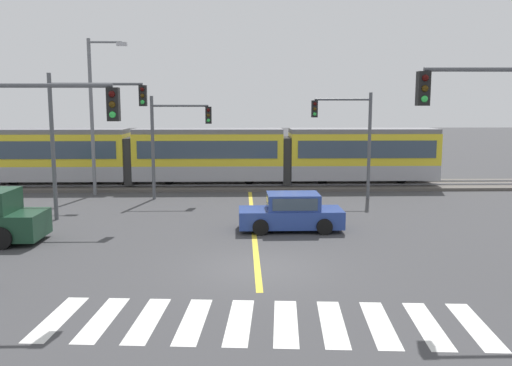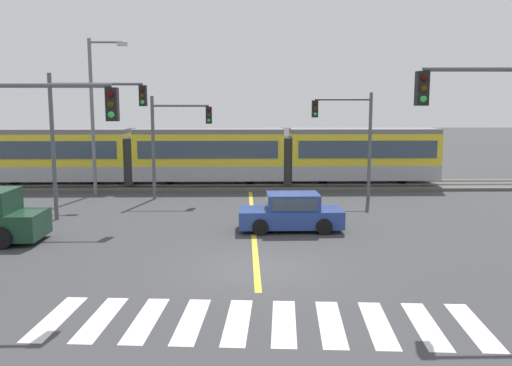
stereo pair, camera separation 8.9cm
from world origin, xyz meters
The scene contains 23 objects.
ground_plane centered at (0.00, 0.00, 0.00)m, with size 200.00×200.00×0.00m, color #3D3D3F.
track_bed centered at (0.00, 16.78, 0.09)m, with size 120.00×4.00×0.18m, color #56514C.
rail_near centered at (0.00, 16.06, 0.23)m, with size 120.00×0.08×0.10m, color #939399.
rail_far centered at (0.00, 17.50, 0.23)m, with size 120.00×0.08×0.10m, color #939399.
light_rail_tram centered at (-2.50, 16.77, 2.05)m, with size 28.00×2.64×3.43m.
crosswalk_stripe_0 centered at (-4.94, -3.89, 0.00)m, with size 0.56×2.80×0.01m, color silver.
crosswalk_stripe_1 centered at (-3.84, -3.97, 0.00)m, with size 0.56×2.80×0.01m, color silver.
crosswalk_stripe_2 centered at (-2.74, -4.05, 0.00)m, with size 0.56×2.80×0.01m, color silver.
crosswalk_stripe_3 centered at (-1.65, -4.13, 0.00)m, with size 0.56×2.80×0.01m, color silver.
crosswalk_stripe_4 centered at (-0.55, -4.21, 0.00)m, with size 0.56×2.80×0.01m, color silver.
crosswalk_stripe_5 centered at (0.55, -4.29, 0.00)m, with size 0.56×2.80×0.01m, color silver.
crosswalk_stripe_6 centered at (1.65, -4.37, 0.00)m, with size 0.56×2.80×0.01m, color silver.
crosswalk_stripe_7 centered at (2.74, -4.45, 0.00)m, with size 0.56×2.80×0.01m, color silver.
crosswalk_stripe_8 centered at (3.84, -4.53, 0.00)m, with size 0.56×2.80×0.01m, color silver.
crosswalk_stripe_9 centered at (4.94, -4.61, 0.00)m, with size 0.56×2.80×0.01m, color silver.
lane_centre_line centered at (0.00, 6.26, 0.00)m, with size 0.20×17.03×0.01m, color gold.
sedan_crossing centered at (1.52, 5.16, 0.70)m, with size 4.22×1.95×1.52m.
traffic_light_far_right centered at (5.32, 12.57, 3.78)m, with size 3.25×0.38×5.71m.
traffic_light_far_left centered at (-4.12, 12.63, 3.60)m, with size 3.25×0.38×5.53m.
traffic_light_near_left centered at (-6.18, -1.61, 3.98)m, with size 3.75×0.38×6.00m.
traffic_light_near_right centered at (6.61, -2.05, 4.22)m, with size 3.75×0.38×6.33m.
traffic_light_mid_left centered at (-7.36, 7.45, 4.26)m, with size 4.25×0.38×6.44m.
street_lamp_west centered at (-8.60, 14.04, 4.90)m, with size 2.18×0.28×8.65m.
Camera 1 is at (-0.48, -16.44, 5.12)m, focal length 38.00 mm.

